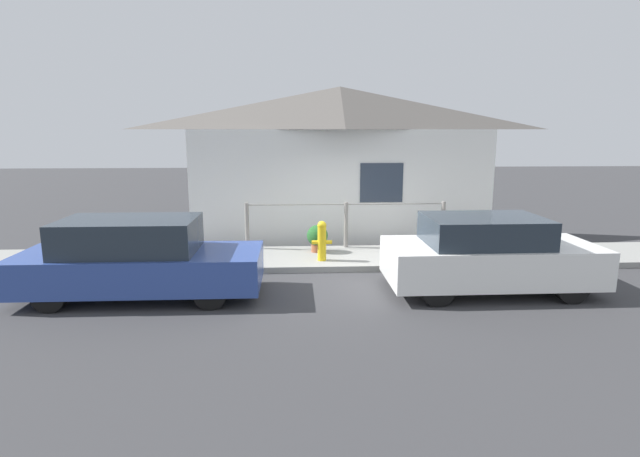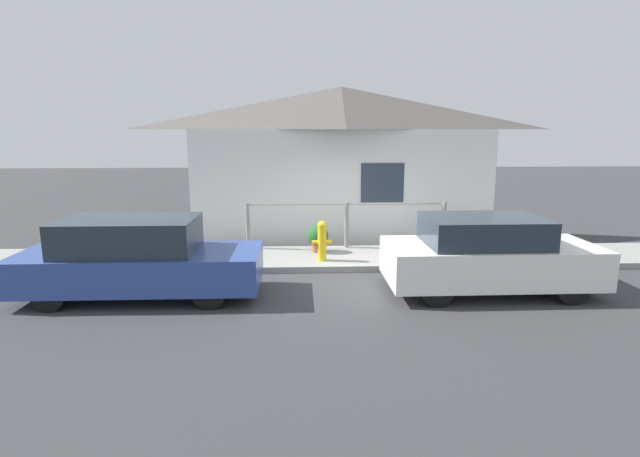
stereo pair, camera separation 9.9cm
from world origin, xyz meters
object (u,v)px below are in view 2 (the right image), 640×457
at_px(car_left, 138,259).
at_px(potted_plant_near_hydrant, 318,237).
at_px(fire_hydrant, 322,240).
at_px(car_right, 488,255).

relative_size(car_left, potted_plant_near_hydrant, 6.66).
height_order(fire_hydrant, potted_plant_near_hydrant, fire_hydrant).
distance_m(car_left, car_right, 6.38).
distance_m(car_left, potted_plant_near_hydrant, 4.29).
relative_size(car_right, fire_hydrant, 4.33).
bearing_deg(car_right, car_left, 179.65).
bearing_deg(potted_plant_near_hydrant, car_right, -41.46).
relative_size(fire_hydrant, potted_plant_near_hydrant, 1.38).
relative_size(car_right, potted_plant_near_hydrant, 5.99).
distance_m(car_right, potted_plant_near_hydrant, 4.06).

